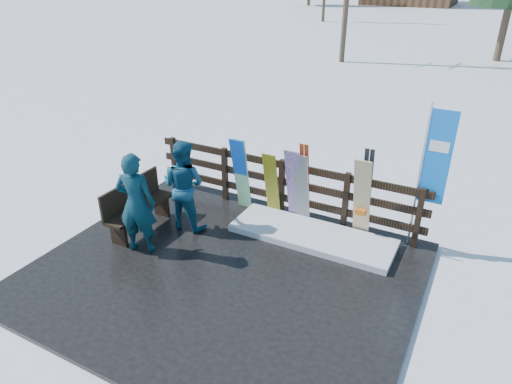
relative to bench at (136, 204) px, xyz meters
The scene contains 16 objects.
ground 2.24m from the bench, 10.69° to the right, with size 700.00×700.00×0.00m, color white.
deck 2.23m from the bench, 10.69° to the right, with size 6.00×5.00×0.08m, color black.
fence 2.78m from the bench, 40.33° to the left, with size 5.60×0.10×1.15m.
snow_patch 3.29m from the bench, 21.63° to the left, with size 2.97×1.00×0.12m, color white.
bench is the anchor object (origin of this frame).
snowboard_0 2.08m from the bench, 49.95° to the left, with size 0.30×0.03×1.58m, color blue.
snowboard_1 2.09m from the bench, 49.59° to the left, with size 0.29×0.03×1.56m, color white.
snowboard_2 2.56m from the bench, 38.19° to the left, with size 0.27×0.03×1.40m, color yellow.
snowboard_3 2.94m from the bench, 32.59° to the left, with size 0.29×0.03×1.57m, color silver.
snowboard_4 3.07m from the bench, 31.04° to the left, with size 0.28×0.03×1.51m, color black.
snowboard_5 4.09m from the bench, 22.77° to the left, with size 0.30×0.03×1.66m, color silver.
ski_pair_a 3.15m from the bench, 31.79° to the left, with size 0.16×0.31×1.67m.
ski_pair_b 4.17m from the bench, 23.38° to the left, with size 0.17×0.26×1.78m.
rental_flag 5.24m from the bench, 21.16° to the left, with size 0.45×0.04×2.60m.
person_front 0.84m from the bench, 45.65° to the right, with size 0.66×0.43×1.82m, color #0D494B.
person_back 0.96m from the bench, 33.26° to the left, with size 0.84×0.65×1.73m, color navy.
Camera 1 is at (3.31, -5.11, 4.61)m, focal length 32.00 mm.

